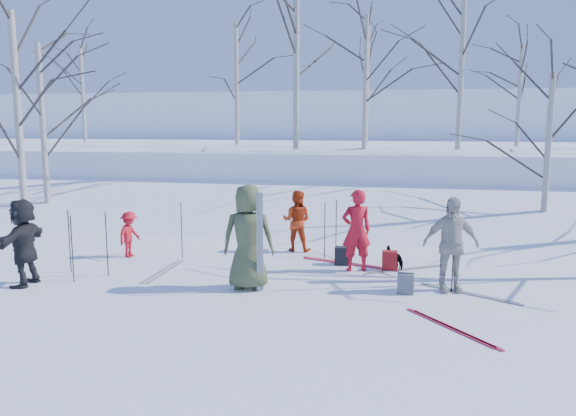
% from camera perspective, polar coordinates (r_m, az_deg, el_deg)
% --- Properties ---
extents(ground, '(120.00, 120.00, 0.00)m').
position_cam_1_polar(ground, '(11.11, -1.57, -7.80)').
color(ground, white).
rests_on(ground, ground).
extents(snow_ramp, '(70.00, 9.49, 4.12)m').
position_cam_1_polar(snow_ramp, '(17.79, 3.56, -1.03)').
color(snow_ramp, white).
rests_on(snow_ramp, ground).
extents(snow_plateau, '(70.00, 18.00, 2.20)m').
position_cam_1_polar(snow_plateau, '(27.56, 6.50, 4.17)').
color(snow_plateau, white).
rests_on(snow_plateau, ground).
extents(far_hill, '(90.00, 30.00, 6.00)m').
position_cam_1_polar(far_hill, '(48.44, 8.77, 7.24)').
color(far_hill, white).
rests_on(far_hill, ground).
extents(skier_olive_center, '(1.07, 0.77, 2.01)m').
position_cam_1_polar(skier_olive_center, '(10.65, -4.07, -2.96)').
color(skier_olive_center, '#414A2C').
rests_on(skier_olive_center, ground).
extents(skier_red_north, '(0.75, 0.62, 1.76)m').
position_cam_1_polar(skier_red_north, '(12.02, 6.97, -2.28)').
color(skier_red_north, red).
rests_on(skier_red_north, ground).
extents(skier_redor_behind, '(0.76, 0.61, 1.51)m').
position_cam_1_polar(skier_redor_behind, '(13.81, 0.89, -1.31)').
color(skier_redor_behind, '#AF300D').
rests_on(skier_redor_behind, ground).
extents(skier_red_seated, '(0.51, 0.76, 1.09)m').
position_cam_1_polar(skier_red_seated, '(13.73, -15.81, -2.59)').
color(skier_red_seated, red).
rests_on(skier_red_seated, ground).
extents(skier_cream_east, '(1.13, 0.67, 1.80)m').
position_cam_1_polar(skier_cream_east, '(10.92, 16.20, -3.57)').
color(skier_cream_east, beige).
rests_on(skier_cream_east, ground).
extents(skier_grey_west, '(0.56, 1.60, 1.71)m').
position_cam_1_polar(skier_grey_west, '(12.03, -25.29, -3.17)').
color(skier_grey_west, black).
rests_on(skier_grey_west, ground).
extents(dog, '(0.60, 0.57, 0.48)m').
position_cam_1_polar(dog, '(12.44, 10.80, -5.01)').
color(dog, black).
rests_on(dog, ground).
extents(upright_ski_left, '(0.11, 0.17, 1.90)m').
position_cam_1_polar(upright_ski_left, '(10.40, -3.02, -3.55)').
color(upright_ski_left, silver).
rests_on(upright_ski_left, ground).
extents(upright_ski_right, '(0.13, 0.23, 1.89)m').
position_cam_1_polar(upright_ski_right, '(10.41, -2.73, -3.54)').
color(upright_ski_right, silver).
rests_on(upright_ski_right, ground).
extents(ski_pair_a, '(1.85, 2.07, 0.02)m').
position_cam_1_polar(ski_pair_a, '(11.05, 17.98, -8.28)').
color(ski_pair_a, silver).
rests_on(ski_pair_a, ground).
extents(ski_pair_b, '(2.06, 2.10, 0.02)m').
position_cam_1_polar(ski_pair_b, '(9.21, 16.24, -11.62)').
color(ski_pair_b, '#B31931').
rests_on(ski_pair_b, ground).
extents(ski_pair_c, '(0.22, 1.90, 0.02)m').
position_cam_1_polar(ski_pair_c, '(12.34, -12.48, -6.27)').
color(ski_pair_c, silver).
rests_on(ski_pair_c, ground).
extents(ski_pair_e, '(1.31, 2.02, 0.02)m').
position_cam_1_polar(ski_pair_e, '(12.82, 5.43, -5.54)').
color(ski_pair_e, '#B31931').
rests_on(ski_pair_e, ground).
extents(ski_pair_f, '(1.91, 2.08, 0.02)m').
position_cam_1_polar(ski_pair_f, '(12.44, 11.78, -6.12)').
color(ski_pair_f, silver).
rests_on(ski_pair_f, ground).
extents(ski_pole_a, '(0.02, 0.02, 1.34)m').
position_cam_1_polar(ski_pole_a, '(13.28, -10.76, -2.23)').
color(ski_pole_a, black).
rests_on(ski_pole_a, ground).
extents(ski_pole_b, '(0.02, 0.02, 1.34)m').
position_cam_1_polar(ski_pole_b, '(13.36, 4.91, -2.04)').
color(ski_pole_b, black).
rests_on(ski_pole_b, ground).
extents(ski_pole_c, '(0.02, 0.02, 1.34)m').
position_cam_1_polar(ski_pole_c, '(12.71, -21.32, -3.17)').
color(ski_pole_c, black).
rests_on(ski_pole_c, ground).
extents(ski_pole_d, '(0.02, 0.02, 1.34)m').
position_cam_1_polar(ski_pole_d, '(11.94, -21.08, -3.90)').
color(ski_pole_d, black).
rests_on(ski_pole_d, ground).
extents(ski_pole_e, '(0.02, 0.02, 1.34)m').
position_cam_1_polar(ski_pole_e, '(11.29, 15.29, -4.32)').
color(ski_pole_e, black).
rests_on(ski_pole_e, ground).
extents(ski_pole_f, '(0.02, 0.02, 1.34)m').
position_cam_1_polar(ski_pole_f, '(13.11, 3.76, -2.24)').
color(ski_pole_f, black).
rests_on(ski_pole_f, ground).
extents(ski_pole_g, '(0.02, 0.02, 1.34)m').
position_cam_1_polar(ski_pole_g, '(12.17, -17.94, -3.51)').
color(ski_pole_g, black).
rests_on(ski_pole_g, ground).
extents(ski_pole_h, '(0.02, 0.02, 1.34)m').
position_cam_1_polar(ski_pole_h, '(10.95, 16.42, -4.78)').
color(ski_pole_h, black).
rests_on(ski_pole_h, ground).
extents(backpack_red, '(0.32, 0.22, 0.42)m').
position_cam_1_polar(backpack_red, '(12.31, 10.29, -5.28)').
color(backpack_red, maroon).
rests_on(backpack_red, ground).
extents(backpack_grey, '(0.30, 0.20, 0.38)m').
position_cam_1_polar(backpack_grey, '(10.73, 11.85, -7.52)').
color(backpack_grey, '#56595D').
rests_on(backpack_grey, ground).
extents(backpack_dark, '(0.34, 0.24, 0.40)m').
position_cam_1_polar(backpack_dark, '(12.64, 5.58, -4.85)').
color(backpack_dark, black).
rests_on(backpack_dark, ground).
extents(birch_plateau_a, '(4.25, 4.25, 5.22)m').
position_cam_1_polar(birch_plateau_a, '(25.96, 8.03, 12.28)').
color(birch_plateau_a, silver).
rests_on(birch_plateau_a, snow_plateau).
extents(birch_plateau_b, '(4.02, 4.02, 4.89)m').
position_cam_1_polar(birch_plateau_b, '(21.67, 7.87, 12.57)').
color(birch_plateau_b, silver).
rests_on(birch_plateau_b, snow_plateau).
extents(birch_plateau_d, '(3.83, 3.83, 4.61)m').
position_cam_1_polar(birch_plateau_d, '(29.24, -20.13, 10.83)').
color(birch_plateau_d, silver).
rests_on(birch_plateau_d, snow_plateau).
extents(birch_plateau_e, '(4.37, 4.37, 5.38)m').
position_cam_1_polar(birch_plateau_e, '(20.80, 17.18, 13.12)').
color(birch_plateau_e, silver).
rests_on(birch_plateau_e, snow_plateau).
extents(birch_plateau_g, '(3.34, 3.34, 3.92)m').
position_cam_1_polar(birch_plateau_g, '(24.24, 22.44, 10.43)').
color(birch_plateau_g, silver).
rests_on(birch_plateau_g, snow_plateau).
extents(birch_plateau_h, '(4.18, 4.18, 5.12)m').
position_cam_1_polar(birch_plateau_h, '(24.65, -5.26, 12.41)').
color(birch_plateau_h, silver).
rests_on(birch_plateau_h, snow_plateau).
extents(birch_plateau_i, '(5.64, 5.64, 7.20)m').
position_cam_1_polar(birch_plateau_i, '(20.40, 0.85, 16.16)').
color(birch_plateau_i, silver).
rests_on(birch_plateau_i, snow_plateau).
extents(birch_edge_a, '(4.85, 4.85, 6.07)m').
position_cam_1_polar(birch_edge_a, '(16.91, -25.67, 7.45)').
color(birch_edge_a, silver).
rests_on(birch_edge_a, ground).
extents(birch_edge_d, '(4.55, 4.55, 5.64)m').
position_cam_1_polar(birch_edge_d, '(19.89, -23.61, 7.02)').
color(birch_edge_d, silver).
rests_on(birch_edge_d, ground).
extents(birch_edge_e, '(3.74, 3.74, 4.49)m').
position_cam_1_polar(birch_edge_e, '(17.19, 24.87, 4.87)').
color(birch_edge_e, silver).
rests_on(birch_edge_e, ground).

